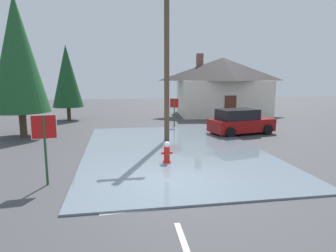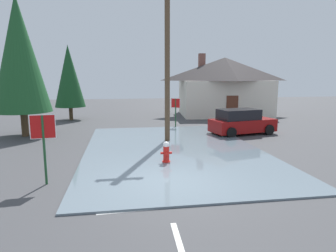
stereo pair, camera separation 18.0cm
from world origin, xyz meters
TOP-DOWN VIEW (x-y plane):
  - ground_plane at (0.00, 0.00)m, footprint 80.00×80.00m
  - flood_puddle at (0.95, 4.45)m, footprint 8.39×12.94m
  - lane_stop_bar at (-0.65, -1.88)m, footprint 3.19×0.46m
  - stop_sign_near at (-4.04, 0.48)m, footprint 0.79×0.10m
  - fire_hydrant at (0.28, 2.23)m, footprint 0.47×0.40m
  - utility_pole at (0.98, 6.41)m, footprint 1.60×0.28m
  - stop_sign_far at (2.30, 10.98)m, footprint 0.58×0.36m
  - house at (8.04, 17.17)m, footprint 8.99×6.90m
  - parked_car at (5.91, 7.88)m, footprint 4.28×2.57m
  - pine_tree_tall_left at (-7.27, 9.29)m, footprint 3.29×3.29m
  - pine_tree_mid_left at (-5.64, 16.03)m, footprint 2.45×2.45m

SIDE VIEW (x-z plane):
  - ground_plane at x=0.00m, z-range -0.10..0.00m
  - lane_stop_bar at x=-0.65m, z-range 0.00..0.01m
  - flood_puddle at x=0.95m, z-range 0.00..0.06m
  - fire_hydrant at x=0.28m, z-range -0.01..0.92m
  - parked_car at x=5.91m, z-range -0.04..1.54m
  - stop_sign_far at x=2.30m, z-range 0.43..2.49m
  - stop_sign_near at x=-4.04m, z-range 0.51..2.86m
  - house at x=8.04m, z-range -0.11..5.63m
  - pine_tree_mid_left at x=-5.64m, z-range 0.54..6.67m
  - utility_pole at x=0.98m, z-range 0.18..9.24m
  - pine_tree_tall_left at x=-7.27m, z-range 0.73..8.96m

